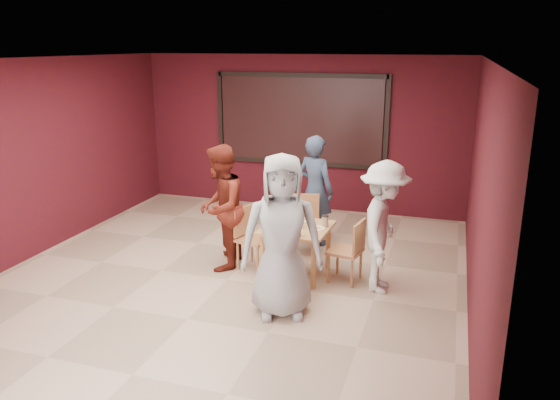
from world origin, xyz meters
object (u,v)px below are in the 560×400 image
(chair_left, at_px, (250,234))
(chair_right, at_px, (350,248))
(diner_back, at_px, (315,190))
(diner_left, at_px, (220,207))
(diner_right, at_px, (384,227))
(diner_front, at_px, (282,237))
(chair_front, at_px, (282,262))
(dining_table, at_px, (296,232))
(chair_back, at_px, (305,220))

(chair_left, xyz_separation_m, chair_right, (1.39, -0.07, -0.01))
(diner_back, distance_m, diner_left, 1.64)
(chair_left, bearing_deg, diner_right, -5.22)
(diner_front, height_order, diner_left, diner_front)
(diner_front, bearing_deg, diner_left, 118.67)
(diner_right, bearing_deg, chair_front, 117.29)
(diner_left, bearing_deg, dining_table, 83.70)
(diner_front, distance_m, diner_right, 1.40)
(diner_back, height_order, diner_left, diner_left)
(chair_left, bearing_deg, dining_table, -4.93)
(chair_back, distance_m, diner_back, 0.54)
(chair_front, distance_m, chair_right, 0.98)
(chair_back, relative_size, diner_right, 0.52)
(dining_table, bearing_deg, diner_right, -5.40)
(diner_front, relative_size, diner_back, 1.11)
(chair_left, distance_m, diner_left, 0.55)
(dining_table, bearing_deg, chair_left, 175.07)
(chair_left, distance_m, diner_right, 1.85)
(dining_table, relative_size, chair_right, 1.07)
(chair_front, bearing_deg, diner_front, -73.08)
(chair_right, bearing_deg, diner_back, 121.83)
(diner_right, bearing_deg, diner_left, 87.50)
(chair_back, xyz_separation_m, diner_front, (0.26, -1.96, 0.45))
(chair_front, height_order, chair_left, chair_left)
(diner_back, bearing_deg, diner_front, 116.92)
(chair_back, relative_size, chair_right, 1.02)
(chair_back, bearing_deg, diner_right, -37.99)
(chair_back, height_order, diner_right, diner_right)
(diner_right, bearing_deg, dining_table, 83.87)
(chair_front, height_order, chair_back, chair_back)
(chair_back, distance_m, chair_left, 0.99)
(chair_right, relative_size, diner_front, 0.45)
(diner_front, bearing_deg, diner_right, 24.57)
(dining_table, distance_m, diner_back, 1.29)
(dining_table, distance_m, chair_back, 0.89)
(chair_back, distance_m, chair_right, 1.21)
(chair_front, bearing_deg, diner_back, 92.79)
(diner_right, bearing_deg, chair_left, 84.04)
(diner_back, bearing_deg, diner_right, 153.02)
(chair_front, distance_m, diner_front, 0.63)
(diner_front, height_order, diner_right, diner_front)
(chair_front, relative_size, diner_right, 0.49)
(dining_table, xyz_separation_m, chair_left, (-0.67, 0.06, -0.12))
(chair_right, bearing_deg, chair_front, -135.21)
(chair_back, distance_m, diner_left, 1.36)
(chair_left, distance_m, chair_right, 1.40)
(chair_back, relative_size, diner_back, 0.51)
(chair_back, xyz_separation_m, diner_right, (1.25, -0.98, 0.34))
(chair_front, bearing_deg, chair_right, 44.79)
(chair_front, xyz_separation_m, chair_back, (-0.14, 1.57, 0.02))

